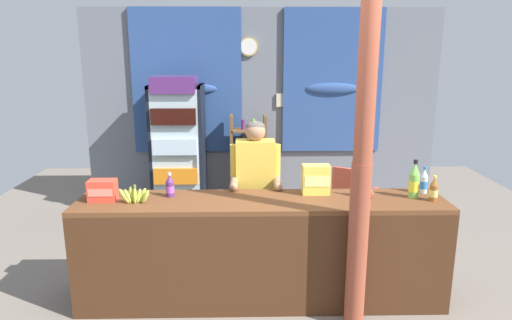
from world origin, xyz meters
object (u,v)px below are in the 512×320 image
Objects in this scene: bottle_shelf_rack at (248,163)px; shopkeeper at (255,180)px; plastic_lawn_chair at (353,197)px; snack_box_instant_noodle at (316,179)px; soda_bottle_iced_tea at (434,190)px; banana_bunch at (135,196)px; soda_bottle_water at (424,182)px; snack_box_crackers at (103,190)px; timber_post at (362,170)px; soda_bottle_cola at (366,186)px; soda_bottle_grape_soda at (170,186)px; soda_bottle_lime_soda at (414,182)px; drink_fridge at (178,142)px; stall_counter at (262,244)px.

shopkeeper is (0.06, -1.73, 0.26)m from bottle_shelf_rack.
plastic_lawn_chair is 1.46m from snack_box_instant_noodle.
soda_bottle_iced_tea is 0.79× the size of banana_bunch.
soda_bottle_water is 2.76m from snack_box_crackers.
shopkeeper is 1.58m from soda_bottle_iced_tea.
snack_box_crackers is 0.29m from banana_bunch.
timber_post is 2.85m from bottle_shelf_rack.
plastic_lawn_chair is 1.35m from soda_bottle_water.
soda_bottle_cola is at bearing 168.79° from soda_bottle_iced_tea.
bottle_shelf_rack is at bearing 72.41° from soda_bottle_grape_soda.
soda_bottle_iced_tea is at bearing -32.96° from soda_bottle_lime_soda.
timber_post is at bearing -102.25° from plastic_lawn_chair.
snack_box_instant_noodle reaches higher than soda_bottle_cola.
soda_bottle_water is 0.95m from snack_box_instant_noodle.
soda_bottle_lime_soda is at bearing -82.02° from plastic_lawn_chair.
drink_fridge is (-1.73, 2.48, -0.28)m from timber_post.
drink_fridge is at bearing -168.63° from bottle_shelf_rack.
drink_fridge is 1.83m from shopkeeper.
soda_bottle_water reaches higher than stall_counter.
timber_post is 1.25m from shopkeeper.
soda_bottle_iced_tea is 2.47m from banana_bunch.
banana_bunch is (-1.00, -0.58, 0.04)m from shopkeeper.
soda_bottle_cola is 1.06× the size of soda_bottle_iced_tea.
soda_bottle_water is at bearing -13.59° from shopkeeper.
soda_bottle_iced_tea is (2.43, -2.13, 0.01)m from drink_fridge.
bottle_shelf_rack is at bearing 123.59° from soda_bottle_iced_tea.
stall_counter is 1.01m from soda_bottle_cola.
banana_bunch is at bearing -171.77° from snack_box_instant_noodle.
stall_counter is 3.61× the size of plastic_lawn_chair.
plastic_lawn_chair is at bearing 52.94° from stall_counter.
banana_bunch is (-0.26, -0.17, -0.03)m from soda_bottle_grape_soda.
timber_post reaches higher than snack_box_crackers.
drink_fridge is at bearing 127.78° from snack_box_instant_noodle.
stall_counter is at bearing -169.58° from soda_bottle_cola.
bottle_shelf_rack is 2.27m from soda_bottle_grape_soda.
soda_bottle_cola is (0.17, 0.46, -0.26)m from timber_post.
timber_post is 1.62m from soda_bottle_grape_soda.
shopkeeper is at bearing 129.80° from timber_post.
plastic_lawn_chair is at bearing 80.55° from soda_bottle_cola.
banana_bunch is at bearing -147.13° from soda_bottle_grape_soda.
soda_bottle_lime_soda reaches higher than soda_bottle_iced_tea.
snack_box_instant_noodle is (-0.41, 0.11, 0.03)m from soda_bottle_cola.
snack_box_instant_noodle is (1.80, 0.15, 0.04)m from snack_box_crackers.
snack_box_instant_noodle reaches higher than snack_box_crackers.
snack_box_instant_noodle is 0.94× the size of banana_bunch.
timber_post is 0.55m from soda_bottle_cola.
plastic_lawn_chair is 3.58× the size of soda_bottle_water.
shopkeeper is 1.38m from snack_box_crackers.
snack_box_crackers is at bearing -118.62° from bottle_shelf_rack.
shopkeeper is at bearing 145.38° from snack_box_instant_noodle.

